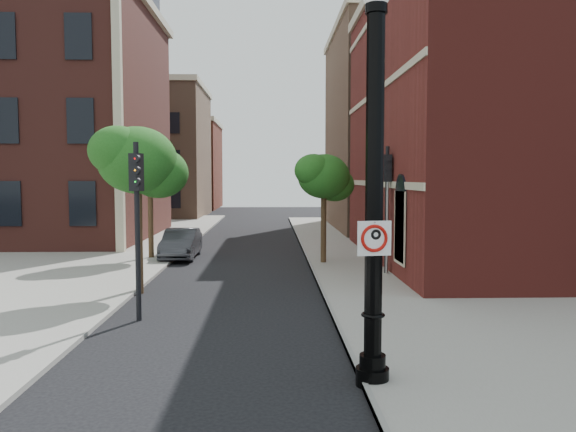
{
  "coord_description": "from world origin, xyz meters",
  "views": [
    {
      "loc": [
        0.37,
        -10.64,
        3.8
      ],
      "look_at": [
        0.76,
        2.0,
        2.92
      ],
      "focal_mm": 35.0,
      "sensor_mm": 36.0,
      "label": 1
    }
  ],
  "objects_px": {
    "parked_car": "(181,244)",
    "traffic_signal_left": "(137,201)",
    "no_parking_sign": "(374,238)",
    "traffic_signal_right": "(387,189)",
    "lamppost": "(374,203)"
  },
  "relations": [
    {
      "from": "lamppost",
      "to": "traffic_signal_right",
      "type": "height_order",
      "value": "lamppost"
    },
    {
      "from": "no_parking_sign",
      "to": "parked_car",
      "type": "bearing_deg",
      "value": 102.35
    },
    {
      "from": "no_parking_sign",
      "to": "traffic_signal_right",
      "type": "distance_m",
      "value": 11.72
    },
    {
      "from": "no_parking_sign",
      "to": "parked_car",
      "type": "xyz_separation_m",
      "value": [
        -6.01,
        16.38,
        -2.03
      ]
    },
    {
      "from": "parked_car",
      "to": "traffic_signal_left",
      "type": "height_order",
      "value": "traffic_signal_left"
    },
    {
      "from": "lamppost",
      "to": "traffic_signal_left",
      "type": "xyz_separation_m",
      "value": [
        -5.34,
        4.78,
        -0.16
      ]
    },
    {
      "from": "parked_car",
      "to": "lamppost",
      "type": "bearing_deg",
      "value": -69.67
    },
    {
      "from": "no_parking_sign",
      "to": "traffic_signal_right",
      "type": "xyz_separation_m",
      "value": [
        2.6,
        11.41,
        0.61
      ]
    },
    {
      "from": "no_parking_sign",
      "to": "parked_car",
      "type": "relative_size",
      "value": 0.15
    },
    {
      "from": "parked_car",
      "to": "traffic_signal_right",
      "type": "relative_size",
      "value": 0.85
    },
    {
      "from": "lamppost",
      "to": "parked_car",
      "type": "xyz_separation_m",
      "value": [
        -6.04,
        16.2,
        -2.63
      ]
    },
    {
      "from": "lamppost",
      "to": "traffic_signal_right",
      "type": "relative_size",
      "value": 1.45
    },
    {
      "from": "no_parking_sign",
      "to": "traffic_signal_left",
      "type": "distance_m",
      "value": 7.29
    },
    {
      "from": "traffic_signal_left",
      "to": "no_parking_sign",
      "type": "bearing_deg",
      "value": -25.89
    },
    {
      "from": "parked_car",
      "to": "traffic_signal_left",
      "type": "bearing_deg",
      "value": -86.63
    }
  ]
}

